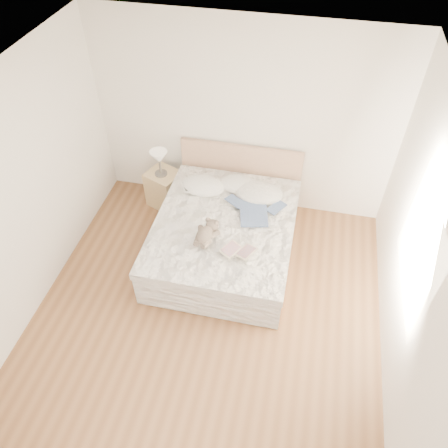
{
  "coord_description": "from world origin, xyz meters",
  "views": [
    {
      "loc": [
        0.82,
        -2.65,
        4.41
      ],
      "look_at": [
        0.01,
        1.05,
        0.62
      ],
      "focal_mm": 35.0,
      "sensor_mm": 36.0,
      "label": 1
    }
  ],
  "objects_px": {
    "bed": "(226,233)",
    "table_lamp": "(159,158)",
    "photo_book": "(195,188)",
    "childrens_book": "(238,251)",
    "teddy_bear": "(205,239)",
    "nightstand": "(165,189)"
  },
  "relations": [
    {
      "from": "bed",
      "to": "teddy_bear",
      "type": "bearing_deg",
      "value": -108.35
    },
    {
      "from": "table_lamp",
      "to": "childrens_book",
      "type": "distance_m",
      "value": 1.85
    },
    {
      "from": "teddy_bear",
      "to": "childrens_book",
      "type": "bearing_deg",
      "value": 0.1
    },
    {
      "from": "bed",
      "to": "table_lamp",
      "type": "xyz_separation_m",
      "value": [
        -1.09,
        0.7,
        0.53
      ]
    },
    {
      "from": "bed",
      "to": "childrens_book",
      "type": "relative_size",
      "value": 5.88
    },
    {
      "from": "nightstand",
      "to": "photo_book",
      "type": "distance_m",
      "value": 0.71
    },
    {
      "from": "photo_book",
      "to": "childrens_book",
      "type": "xyz_separation_m",
      "value": [
        0.79,
        -0.97,
        0.0
      ]
    },
    {
      "from": "table_lamp",
      "to": "childrens_book",
      "type": "relative_size",
      "value": 1.05
    },
    {
      "from": "table_lamp",
      "to": "bed",
      "type": "bearing_deg",
      "value": -32.86
    },
    {
      "from": "nightstand",
      "to": "childrens_book",
      "type": "distance_m",
      "value": 1.87
    },
    {
      "from": "table_lamp",
      "to": "teddy_bear",
      "type": "xyz_separation_m",
      "value": [
        0.93,
        -1.16,
        -0.18
      ]
    },
    {
      "from": "photo_book",
      "to": "bed",
      "type": "bearing_deg",
      "value": -70.03
    },
    {
      "from": "photo_book",
      "to": "nightstand",
      "type": "bearing_deg",
      "value": 121.19
    },
    {
      "from": "nightstand",
      "to": "photo_book",
      "type": "height_order",
      "value": "photo_book"
    },
    {
      "from": "nightstand",
      "to": "bed",
      "type": "bearing_deg",
      "value": -34.02
    },
    {
      "from": "nightstand",
      "to": "teddy_bear",
      "type": "height_order",
      "value": "teddy_bear"
    },
    {
      "from": "nightstand",
      "to": "table_lamp",
      "type": "height_order",
      "value": "table_lamp"
    },
    {
      "from": "childrens_book",
      "to": "teddy_bear",
      "type": "relative_size",
      "value": 1.03
    },
    {
      "from": "table_lamp",
      "to": "nightstand",
      "type": "bearing_deg",
      "value": 37.2
    },
    {
      "from": "nightstand",
      "to": "teddy_bear",
      "type": "xyz_separation_m",
      "value": [
        0.91,
        -1.18,
        0.37
      ]
    },
    {
      "from": "nightstand",
      "to": "childrens_book",
      "type": "bearing_deg",
      "value": -43.44
    },
    {
      "from": "table_lamp",
      "to": "photo_book",
      "type": "distance_m",
      "value": 0.66
    }
  ]
}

